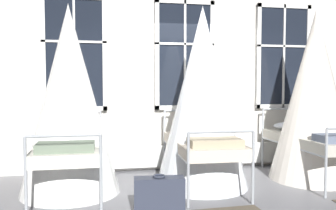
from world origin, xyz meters
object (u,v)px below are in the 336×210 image
at_px(cot_first, 70,102).
at_px(cot_second, 202,100).
at_px(suitcase_dark, 159,197).
at_px(cot_third, 314,98).

xyz_separation_m(cot_first, cot_second, (1.84, -0.02, 0.02)).
relative_size(cot_second, suitcase_dark, 4.49).
xyz_separation_m(cot_second, cot_third, (1.80, 0.04, 0.02)).
bearing_deg(suitcase_dark, cot_second, 58.43).
bearing_deg(cot_first, suitcase_dark, -136.75).
distance_m(cot_third, suitcase_dark, 3.04).
bearing_deg(suitcase_dark, cot_first, 137.75).
distance_m(cot_first, cot_third, 3.65).
bearing_deg(cot_second, cot_first, 90.83).
bearing_deg(cot_third, cot_first, 89.74).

